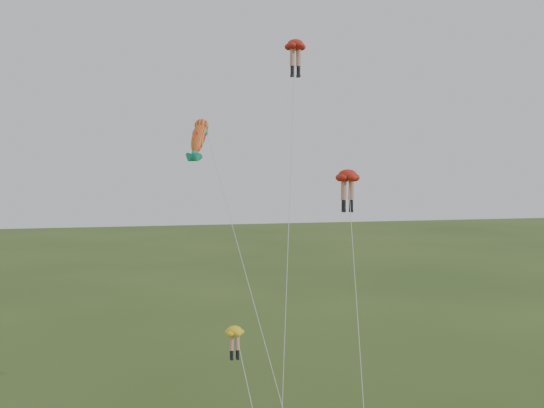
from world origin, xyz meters
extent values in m
ellipsoid|color=#B41E12|center=(4.53, 12.76, 22.92)|extent=(1.62, 1.62, 0.71)
cylinder|color=tan|center=(4.32, 12.73, 22.08)|extent=(0.32, 0.32, 1.09)
cylinder|color=black|center=(4.32, 12.73, 21.26)|extent=(0.25, 0.25, 0.54)
cube|color=black|center=(4.32, 12.73, 20.91)|extent=(0.22, 0.34, 0.16)
cylinder|color=tan|center=(4.75, 12.79, 22.08)|extent=(0.32, 0.32, 1.09)
cylinder|color=black|center=(4.75, 12.79, 21.26)|extent=(0.25, 0.25, 0.54)
cube|color=black|center=(4.75, 12.79, 20.91)|extent=(0.22, 0.34, 0.16)
cylinder|color=silver|center=(2.31, 6.52, 11.74)|extent=(4.49, 12.50, 23.06)
ellipsoid|color=#B41E12|center=(6.17, 7.63, 14.42)|extent=(1.58, 1.58, 0.73)
cylinder|color=tan|center=(5.95, 7.65, 13.56)|extent=(0.32, 0.32, 1.11)
cylinder|color=black|center=(5.95, 7.65, 12.73)|extent=(0.25, 0.25, 0.56)
cube|color=black|center=(5.95, 7.65, 12.37)|extent=(0.21, 0.34, 0.16)
cylinder|color=tan|center=(6.40, 7.61, 13.56)|extent=(0.32, 0.32, 1.11)
cylinder|color=black|center=(6.40, 7.61, 12.73)|extent=(0.25, 0.25, 0.56)
cube|color=black|center=(6.40, 7.61, 12.37)|extent=(0.21, 0.34, 0.16)
cylinder|color=silver|center=(4.73, 2.55, 7.50)|extent=(2.91, 10.19, 14.58)
ellipsoid|color=yellow|center=(-1.67, 1.73, 7.29)|extent=(0.96, 0.96, 0.46)
cylinder|color=tan|center=(-1.81, 1.73, 6.75)|extent=(0.20, 0.20, 0.70)
cylinder|color=black|center=(-1.81, 1.73, 6.22)|extent=(0.16, 0.16, 0.35)
cube|color=black|center=(-1.81, 1.73, 5.99)|extent=(0.12, 0.21, 0.10)
cylinder|color=tan|center=(-1.53, 1.74, 6.75)|extent=(0.20, 0.20, 0.70)
cylinder|color=black|center=(-1.53, 1.74, 6.22)|extent=(0.16, 0.16, 0.35)
cube|color=black|center=(-1.53, 1.74, 5.99)|extent=(0.12, 0.21, 0.10)
ellipsoid|color=orange|center=(-2.08, 10.59, 16.75)|extent=(1.83, 2.51, 2.62)
sphere|color=orange|center=(-2.08, 10.59, 16.75)|extent=(1.36, 1.53, 1.26)
cone|color=#169472|center=(-2.08, 10.59, 16.75)|extent=(1.16, 1.40, 1.17)
cone|color=#169472|center=(-2.08, 10.59, 16.75)|extent=(1.16, 1.40, 1.17)
cone|color=#169472|center=(-2.08, 10.59, 16.75)|extent=(0.65, 0.79, 0.66)
cone|color=#169472|center=(-2.08, 10.59, 16.75)|extent=(0.65, 0.79, 0.66)
cone|color=red|center=(-2.08, 10.59, 16.75)|extent=(0.68, 0.79, 0.66)
cylinder|color=silver|center=(-0.57, 4.34, 8.48)|extent=(3.04, 12.53, 16.55)
camera|label=1|loc=(-6.86, -25.35, 14.44)|focal=40.00mm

